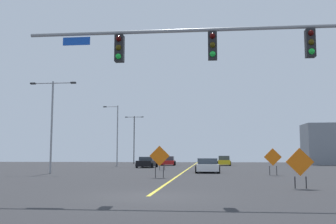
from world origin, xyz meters
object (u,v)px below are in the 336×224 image
(construction_sign_right_shoulder, at_px, (273,158))
(construction_sign_left_lane, at_px, (300,163))
(street_lamp_far_right, at_px, (52,118))
(car_red_approaching, at_px, (168,161))
(construction_sign_median_near, at_px, (162,157))
(car_white_far, at_px, (207,166))
(street_lamp_mid_left, at_px, (116,132))
(street_lamp_mid_right, at_px, (134,136))
(traffic_signal_assembly, at_px, (265,55))
(car_black_passing, at_px, (147,162))
(car_yellow_near, at_px, (224,161))
(construction_sign_right_lane, at_px, (159,157))

(construction_sign_right_shoulder, distance_m, construction_sign_left_lane, 12.09)
(street_lamp_far_right, xyz_separation_m, car_red_approaching, (7.21, 26.62, -4.04))
(construction_sign_median_near, xyz_separation_m, construction_sign_left_lane, (8.93, -21.70, -0.16))
(construction_sign_median_near, distance_m, construction_sign_left_lane, 23.47)
(car_red_approaching, bearing_deg, car_white_far, -76.02)
(street_lamp_mid_left, height_order, car_white_far, street_lamp_mid_left)
(street_lamp_far_right, bearing_deg, street_lamp_mid_right, 90.02)
(traffic_signal_assembly, height_order, car_black_passing, traffic_signal_assembly)
(construction_sign_left_lane, bearing_deg, street_lamp_far_right, 142.86)
(street_lamp_mid_right, bearing_deg, construction_sign_left_lane, -71.01)
(street_lamp_mid_left, distance_m, construction_sign_right_shoulder, 28.78)
(street_lamp_far_right, relative_size, construction_sign_right_shoulder, 3.80)
(car_white_far, bearing_deg, traffic_signal_assembly, -83.76)
(construction_sign_right_shoulder, xyz_separation_m, construction_sign_median_near, (-9.64, 9.64, 0.01))
(street_lamp_far_right, distance_m, car_yellow_near, 31.47)
(traffic_signal_assembly, distance_m, street_lamp_far_right, 23.01)
(street_lamp_far_right, distance_m, construction_sign_median_near, 12.47)
(street_lamp_far_right, height_order, construction_sign_right_shoulder, street_lamp_far_right)
(street_lamp_mid_left, relative_size, construction_sign_median_near, 4.08)
(street_lamp_far_right, xyz_separation_m, car_white_far, (13.04, 3.18, -4.08))
(street_lamp_mid_right, height_order, car_red_approaching, street_lamp_mid_right)
(traffic_signal_assembly, relative_size, car_black_passing, 3.13)
(car_red_approaching, height_order, car_black_passing, car_red_approaching)
(construction_sign_left_lane, xyz_separation_m, car_black_passing, (-11.72, 29.64, -0.51))
(construction_sign_left_lane, bearing_deg, construction_sign_median_near, 112.36)
(car_red_approaching, xyz_separation_m, car_black_passing, (-1.60, -10.11, -0.01))
(street_lamp_mid_right, bearing_deg, construction_sign_right_shoulder, -64.77)
(car_black_passing, bearing_deg, street_lamp_mid_right, 105.16)
(car_yellow_near, relative_size, car_black_passing, 0.92)
(car_red_approaching, bearing_deg, street_lamp_mid_left, -142.71)
(traffic_signal_assembly, xyz_separation_m, street_lamp_mid_right, (-15.29, 54.47, -0.25))
(construction_sign_right_shoulder, relative_size, car_red_approaching, 0.53)
(street_lamp_far_right, distance_m, construction_sign_left_lane, 22.02)
(car_white_far, bearing_deg, car_black_passing, 119.16)
(construction_sign_right_lane, xyz_separation_m, car_white_far, (3.22, 8.37, -0.78))
(street_lamp_mid_right, distance_m, car_red_approaching, 13.58)
(traffic_signal_assembly, height_order, street_lamp_mid_right, street_lamp_mid_right)
(car_white_far, distance_m, car_black_passing, 15.26)
(construction_sign_median_near, xyz_separation_m, car_yellow_near, (7.05, 18.55, -0.64))
(car_black_passing, bearing_deg, construction_sign_left_lane, -68.42)
(street_lamp_mid_right, relative_size, construction_sign_right_lane, 3.92)
(traffic_signal_assembly, height_order, construction_sign_right_shoulder, traffic_signal_assembly)
(street_lamp_mid_right, distance_m, construction_sign_median_near, 30.13)
(car_yellow_near, bearing_deg, construction_sign_right_lane, -99.87)
(construction_sign_right_shoulder, relative_size, car_black_passing, 0.44)
(street_lamp_mid_right, xyz_separation_m, construction_sign_median_near, (8.42, -28.69, -3.69))
(traffic_signal_assembly, height_order, street_lamp_far_right, street_lamp_far_right)
(car_red_approaching, xyz_separation_m, car_white_far, (5.83, -23.44, -0.04))
(traffic_signal_assembly, height_order, car_white_far, traffic_signal_assembly)
(street_lamp_mid_right, xyz_separation_m, construction_sign_left_lane, (17.34, -50.39, -3.84))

